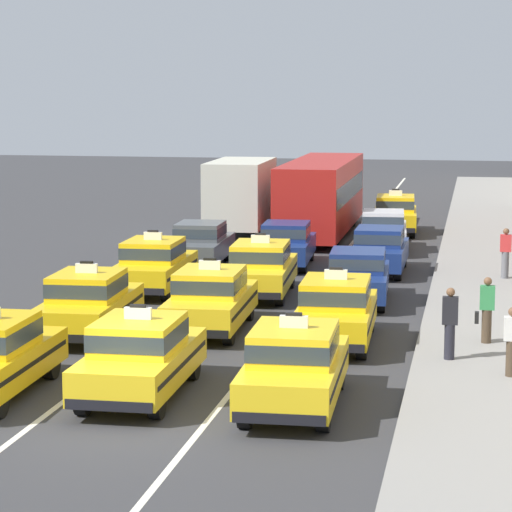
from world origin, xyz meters
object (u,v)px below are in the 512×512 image
object	(u,v)px
taxi_center_nearest	(140,355)
bus_center_fifth	(322,193)
taxi_center_second	(211,298)
sedan_center_fourth	(286,243)
sedan_right_third	(358,275)
sedan_left_fourth	(201,243)
taxi_left_second	(89,302)
pedestrian_trailing	(512,341)
taxi_right_sixth	(395,213)
pedestrian_by_storefront	(505,253)
taxi_right_nearest	(294,365)
taxi_right_second	(336,310)
pedestrian_near_crosswalk	(450,323)
taxi_left_third	(154,264)
sedan_right_fifth	(383,229)
pedestrian_mid_block	(486,310)
sedan_right_fourth	(379,249)
taxi_center_third	(261,268)
box_truck_left_fifth	(244,194)

from	to	relation	value
taxi_center_nearest	bus_center_fifth	bearing A→B (deg)	89.58
taxi_center_second	sedan_center_fourth	bearing A→B (deg)	89.23
sedan_right_third	sedan_left_fourth	bearing A→B (deg)	136.61
taxi_left_second	pedestrian_trailing	xyz separation A→B (m)	(10.52, -2.76, 0.04)
sedan_right_third	taxi_center_second	bearing A→B (deg)	-125.35
taxi_right_sixth	pedestrian_by_storefront	size ratio (longest dim) A/B	2.84
sedan_center_fourth	taxi_right_nearest	distance (m)	18.09
bus_center_fifth	taxi_right_second	xyz separation A→B (m)	(3.17, -20.80, -0.94)
taxi_center_second	pedestrian_near_crosswalk	distance (m)	6.72
taxi_left_second	taxi_left_third	world-z (taller)	same
taxi_left_third	sedan_right_fifth	world-z (taller)	taxi_left_third
taxi_center_nearest	sedan_right_fifth	size ratio (longest dim) A/B	1.04
taxi_left_second	sedan_center_fourth	size ratio (longest dim) A/B	1.06
taxi_center_nearest	taxi_right_nearest	world-z (taller)	same
sedan_left_fourth	pedestrian_mid_block	distance (m)	14.97
taxi_left_second	sedan_right_fifth	size ratio (longest dim) A/B	1.05
sedan_left_fourth	sedan_right_fourth	distance (m)	6.37
sedan_left_fourth	sedan_right_fourth	world-z (taller)	same
pedestrian_trailing	pedestrian_mid_block	bearing A→B (deg)	99.22
sedan_center_fourth	sedan_right_fifth	distance (m)	5.46
taxi_center_nearest	taxi_center_second	xyz separation A→B (m)	(-0.02, 6.47, 0.00)
sedan_left_fourth	sedan_center_fourth	world-z (taller)	same
pedestrian_by_storefront	taxi_left_second	bearing A→B (deg)	-136.10
taxi_right_nearest	pedestrian_by_storefront	world-z (taller)	taxi_right_nearest
pedestrian_by_storefront	taxi_right_nearest	bearing A→B (deg)	-105.62
sedan_left_fourth	taxi_right_nearest	bearing A→B (deg)	-70.51
pedestrian_mid_block	pedestrian_trailing	bearing A→B (deg)	-80.78
taxi_left_second	sedan_right_third	world-z (taller)	taxi_left_second
taxi_center_third	taxi_right_nearest	world-z (taller)	same
sedan_right_third	pedestrian_trailing	distance (m)	9.57
sedan_left_fourth	bus_center_fifth	xyz separation A→B (m)	(3.06, 9.34, 0.97)
taxi_left_third	pedestrian_by_storefront	world-z (taller)	taxi_left_third
box_truck_left_fifth	taxi_center_third	distance (m)	14.27
pedestrian_trailing	taxi_right_second	bearing A→B (deg)	144.41
taxi_right_nearest	pedestrian_mid_block	bearing A→B (deg)	58.06
sedan_right_fifth	taxi_right_second	bearing A→B (deg)	-89.38
box_truck_left_fifth	bus_center_fifth	distance (m)	3.35
sedan_right_third	pedestrian_mid_block	size ratio (longest dim) A/B	2.71
taxi_center_nearest	taxi_right_second	size ratio (longest dim) A/B	0.99
taxi_right_second	bus_center_fifth	bearing A→B (deg)	98.67
sedan_center_fourth	taxi_right_second	bearing A→B (deg)	-74.90
taxi_right_nearest	sedan_right_fifth	world-z (taller)	taxi_right_nearest
taxi_center_nearest	taxi_center_third	distance (m)	11.73
bus_center_fifth	pedestrian_mid_block	distance (m)	21.70
taxi_right_sixth	taxi_center_second	bearing A→B (deg)	-98.85
sedan_center_fourth	pedestrian_mid_block	bearing A→B (deg)	-59.64
taxi_center_nearest	pedestrian_mid_block	world-z (taller)	taxi_center_nearest
taxi_center_third	sedan_right_fifth	xyz separation A→B (m)	(2.87, 10.39, -0.03)
taxi_center_second	pedestrian_mid_block	xyz separation A→B (m)	(7.04, -0.66, 0.08)
taxi_center_second	sedan_right_fourth	bearing A→B (deg)	71.13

